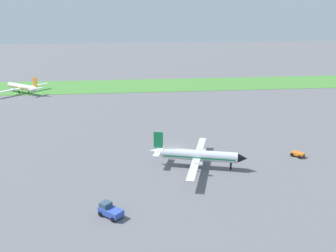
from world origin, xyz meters
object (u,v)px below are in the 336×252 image
airplane_foreground_turboprop (197,155)px  baggage_cart_near_gate (298,154)px  pushback_tug_midfield (110,210)px  airplane_taxiing_turboprop (22,87)px

airplane_foreground_turboprop → baggage_cart_near_gate: airplane_foreground_turboprop is taller
baggage_cart_near_gate → pushback_tug_midfield: (-37.26, -18.78, 0.34)m
airplane_foreground_turboprop → pushback_tug_midfield: airplane_foreground_turboprop is taller
baggage_cart_near_gate → pushback_tug_midfield: bearing=80.0°
airplane_foreground_turboprop → pushback_tug_midfield: 22.62m
airplane_foreground_turboprop → pushback_tug_midfield: bearing=-117.2°
airplane_taxiing_turboprop → baggage_cart_near_gate: bearing=175.7°
baggage_cart_near_gate → pushback_tug_midfield: size_ratio=0.77×
airplane_taxiing_turboprop → airplane_foreground_turboprop: bearing=164.7°
airplane_foreground_turboprop → baggage_cart_near_gate: (21.38, 2.73, -1.82)m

